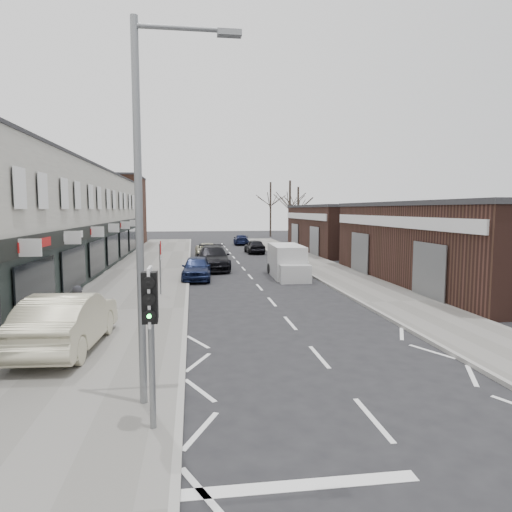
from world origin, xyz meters
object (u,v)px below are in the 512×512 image
object	(u,v)px
warning_sign	(161,252)
parked_car_right_c	(241,240)
pedestrian	(78,314)
parked_car_left_a	(197,268)
parked_car_right_b	(255,246)
parked_car_right_a	(289,263)
sedan_on_pavement	(67,320)
parked_car_left_c	(208,250)
traffic_light	(151,310)
street_lamp	(147,193)
parked_car_left_b	(213,258)
white_van	(287,262)

from	to	relation	value
warning_sign	parked_car_right_c	world-z (taller)	warning_sign
pedestrian	parked_car_left_a	distance (m)	13.70
parked_car_right_b	parked_car_left_a	bearing A→B (deg)	67.85
warning_sign	parked_car_right_a	size ratio (longest dim) A/B	0.59
sedan_on_pavement	parked_car_left_c	distance (m)	27.45
sedan_on_pavement	traffic_light	bearing A→B (deg)	121.81
street_lamp	parked_car_left_b	xyz separation A→B (m)	(2.33, 22.61, -3.79)
warning_sign	parked_car_right_c	xyz separation A→B (m)	(7.36, 32.35, -1.59)
warning_sign	parked_car_left_c	xyz separation A→B (m)	(2.86, 18.45, -1.58)
parked_car_right_b	parked_car_left_c	bearing A→B (deg)	29.74
warning_sign	parked_car_left_c	size ratio (longest dim) A/B	0.61
white_van	parked_car_left_a	distance (m)	5.70
warning_sign	pedestrian	distance (m)	8.26
parked_car_left_a	parked_car_right_a	bearing A→B (deg)	17.18
warning_sign	parked_car_right_a	distance (m)	10.54
pedestrian	parked_car_right_c	bearing A→B (deg)	-92.71
parked_car_left_b	parked_car_right_b	world-z (taller)	parked_car_left_b
street_lamp	parked_car_right_a	xyz separation A→B (m)	(7.25, 19.64, -3.87)
parked_car_right_a	parked_car_left_b	bearing A→B (deg)	-30.36
sedan_on_pavement	parked_car_right_a	bearing A→B (deg)	-119.74
sedan_on_pavement	parked_car_right_c	size ratio (longest dim) A/B	1.23
sedan_on_pavement	parked_car_left_b	xyz separation A→B (m)	(5.15, 18.34, -0.14)
parked_car_left_b	parked_car_right_c	size ratio (longest dim) A/B	1.35
parked_car_left_b	pedestrian	bearing A→B (deg)	-105.23
street_lamp	warning_sign	size ratio (longest dim) A/B	2.96
parked_car_left_a	parked_car_right_b	distance (m)	17.16
parked_car_left_a	parked_car_left_c	distance (m)	13.26
parked_car_left_c	parked_car_right_b	xyz separation A→B (m)	(4.67, 2.94, 0.07)
sedan_on_pavement	parked_car_left_b	world-z (taller)	sedan_on_pavement
parked_car_right_b	parked_car_left_b	bearing A→B (deg)	65.97
white_van	parked_car_right_c	bearing A→B (deg)	92.26
warning_sign	white_van	world-z (taller)	warning_sign
warning_sign	parked_car_left_b	distance (m)	10.34
street_lamp	parked_car_left_b	world-z (taller)	street_lamp
street_lamp	pedestrian	world-z (taller)	street_lamp
parked_car_left_b	traffic_light	bearing A→B (deg)	-94.83
street_lamp	pedestrian	size ratio (longest dim) A/B	4.41
traffic_light	parked_car_left_a	bearing A→B (deg)	87.03
street_lamp	sedan_on_pavement	bearing A→B (deg)	123.50
sedan_on_pavement	parked_car_left_c	xyz separation A→B (m)	(5.06, 26.98, -0.35)
sedan_on_pavement	parked_car_left_c	bearing A→B (deg)	-97.10
parked_car_right_c	pedestrian	bearing A→B (deg)	79.40
sedan_on_pavement	street_lamp	bearing A→B (deg)	127.02
street_lamp	parked_car_right_b	size ratio (longest dim) A/B	1.98
parked_car_left_c	parked_car_right_a	distance (m)	12.65
parked_car_left_c	white_van	bearing A→B (deg)	-72.54
parked_car_left_a	parked_car_left_b	distance (m)	4.73
traffic_light	parked_car_left_a	world-z (taller)	traffic_light
parked_car_left_a	pedestrian	bearing A→B (deg)	-103.47
street_lamp	parked_car_right_c	distance (m)	45.82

